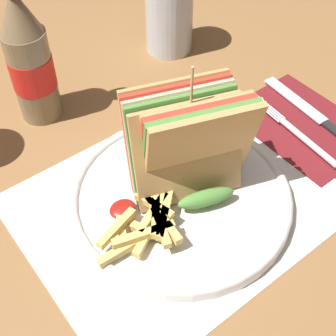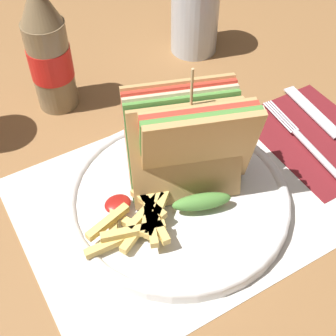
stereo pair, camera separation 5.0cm
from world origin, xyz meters
name	(u,v)px [view 1 (the left image)]	position (x,y,z in m)	size (l,w,h in m)	color
ground_plane	(169,208)	(0.00, 0.00, 0.00)	(4.00, 4.00, 0.00)	olive
placemat	(178,202)	(0.02, 0.00, 0.00)	(0.37, 0.30, 0.00)	silver
plate_main	(178,193)	(0.02, 0.00, 0.01)	(0.27, 0.27, 0.02)	white
club_sandwich	(189,144)	(0.04, 0.01, 0.08)	(0.15, 0.12, 0.17)	tan
fries_pile	(147,224)	(-0.05, -0.02, 0.03)	(0.12, 0.09, 0.02)	#E5C166
ketchup_blob	(123,209)	(-0.05, 0.02, 0.03)	(0.03, 0.03, 0.01)	maroon
napkin	(302,124)	(0.25, 0.00, 0.00)	(0.15, 0.19, 0.00)	maroon
fork	(299,135)	(0.22, -0.02, 0.01)	(0.03, 0.18, 0.01)	silver
knife	(315,115)	(0.27, 0.00, 0.01)	(0.03, 0.20, 0.00)	black
coke_bottle_near	(29,60)	(-0.04, 0.26, 0.09)	(0.06, 0.06, 0.22)	#7A6647
glass_near	(169,11)	(0.22, 0.28, 0.07)	(0.08, 0.08, 0.14)	silver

